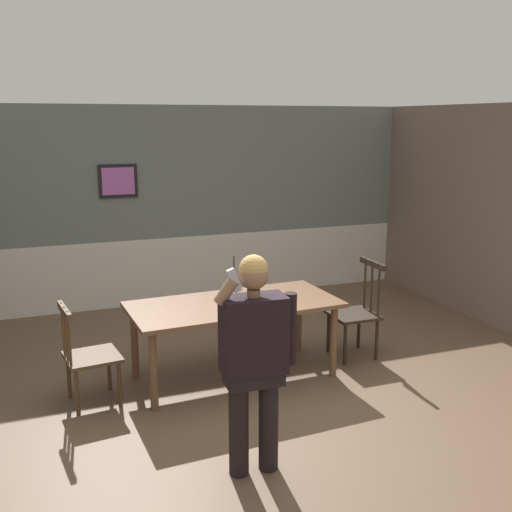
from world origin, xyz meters
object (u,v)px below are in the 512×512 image
Objects in this scene: chair_by_doorway at (356,312)px; person_figure at (255,351)px; dining_table at (234,311)px; chair_near_window at (88,355)px.

chair_by_doorway is 2.45m from person_figure.
dining_table is 2.22× the size of chair_near_window.
person_figure is (-0.39, -1.58, 0.23)m from dining_table.
chair_near_window is 0.57× the size of person_figure.
chair_near_window is at bearing 93.31° from chair_by_doorway.
person_figure reaches higher than dining_table.
dining_table is 1.39m from chair_by_doorway.
person_figure reaches higher than chair_near_window.
chair_near_window reaches higher than dining_table.
dining_table is 1.97× the size of chair_by_doorway.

